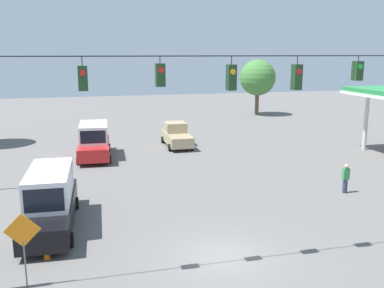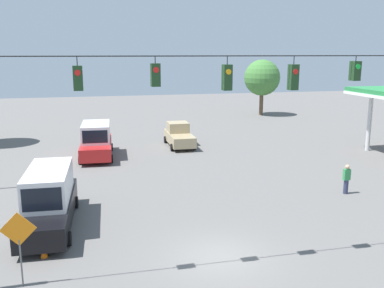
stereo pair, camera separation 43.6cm
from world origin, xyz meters
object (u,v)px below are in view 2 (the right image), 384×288
pickup_truck_tan_oncoming_deep (179,135)px  traffic_cone_third (53,205)px  box_truck_red_withflow_far (96,140)px  traffic_cone_fourth (57,190)px  tree_horizon_right (262,78)px  box_truck_black_parked_shoulder (49,198)px  overhead_signal_span (226,122)px  traffic_cone_second (47,225)px  work_zone_sign (19,235)px  traffic_cone_nearest (44,251)px  pedestrian (346,179)px

pickup_truck_tan_oncoming_deep → traffic_cone_third: pickup_truck_tan_oncoming_deep is taller
box_truck_red_withflow_far → traffic_cone_third: (2.58, 12.03, -1.08)m
traffic_cone_fourth → tree_horizon_right: bearing=-131.0°
pickup_truck_tan_oncoming_deep → box_truck_black_parked_shoulder: 19.31m
overhead_signal_span → traffic_cone_third: 12.02m
traffic_cone_second → tree_horizon_right: tree_horizon_right is taller
overhead_signal_span → work_zone_sign: bearing=-0.9°
overhead_signal_span → traffic_cone_fourth: (7.16, -10.58, -5.53)m
overhead_signal_span → traffic_cone_fourth: overhead_signal_span is taller
traffic_cone_nearest → traffic_cone_second: (0.14, -2.79, 0.00)m
overhead_signal_span → traffic_cone_second: (7.29, -5.04, -5.53)m
pickup_truck_tan_oncoming_deep → box_truck_red_withflow_far: box_truck_red_withflow_far is taller
overhead_signal_span → work_zone_sign: (7.70, -0.12, -3.83)m
work_zone_sign → pedestrian: size_ratio=1.57×
pedestrian → tree_horizon_right: (-7.94, -32.58, 4.14)m
pickup_truck_tan_oncoming_deep → traffic_cone_fourth: pickup_truck_tan_oncoming_deep is taller
traffic_cone_third → work_zone_sign: 7.94m
box_truck_red_withflow_far → tree_horizon_right: bearing=-139.2°
traffic_cone_third → traffic_cone_fourth: bearing=-91.4°
traffic_cone_nearest → work_zone_sign: size_ratio=0.20×
traffic_cone_nearest → pedestrian: (-17.00, -4.44, 0.63)m
traffic_cone_second → work_zone_sign: bearing=85.3°
overhead_signal_span → traffic_cone_nearest: overhead_signal_span is taller
box_truck_red_withflow_far → tree_horizon_right: tree_horizon_right is taller
pickup_truck_tan_oncoming_deep → box_truck_red_withflow_far: (7.42, 2.45, 0.38)m
box_truck_red_withflow_far → work_zone_sign: work_zone_sign is taller
traffic_cone_fourth → traffic_cone_third: bearing=88.6°
traffic_cone_fourth → work_zone_sign: 10.61m
overhead_signal_span → box_truck_black_parked_shoulder: overhead_signal_span is taller
box_truck_red_withflow_far → traffic_cone_third: size_ratio=11.84×
box_truck_black_parked_shoulder → traffic_cone_third: size_ratio=13.12×
traffic_cone_nearest → traffic_cone_third: size_ratio=1.00×
box_truck_black_parked_shoulder → pedestrian: box_truck_black_parked_shoulder is taller
traffic_cone_nearest → pedestrian: bearing=-165.4°
pickup_truck_tan_oncoming_deep → work_zone_sign: bearing=64.8°
box_truck_black_parked_shoulder → tree_horizon_right: (-24.94, -33.48, 3.66)m
box_truck_black_parked_shoulder → traffic_cone_nearest: (-0.01, 3.53, -1.11)m
overhead_signal_span → traffic_cone_third: overhead_signal_span is taller
box_truck_black_parked_shoulder → traffic_cone_nearest: box_truck_black_parked_shoulder is taller
box_truck_black_parked_shoulder → traffic_cone_fourth: (0.00, -4.79, -1.11)m
pedestrian → traffic_cone_second: bearing=5.5°
box_truck_black_parked_shoulder → work_zone_sign: size_ratio=2.64×
tree_horizon_right → traffic_cone_fourth: bearing=49.0°
traffic_cone_fourth → pedestrian: (-17.01, 3.89, 0.63)m
traffic_cone_second → pedestrian: (-17.14, -1.65, 0.63)m
traffic_cone_nearest → traffic_cone_fourth: bearing=-90.0°
overhead_signal_span → traffic_cone_second: overhead_signal_span is taller
traffic_cone_third → pedestrian: 17.13m
work_zone_sign → traffic_cone_third: bearing=-93.5°
pickup_truck_tan_oncoming_deep → traffic_cone_second: size_ratio=9.53×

